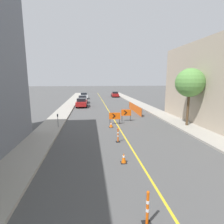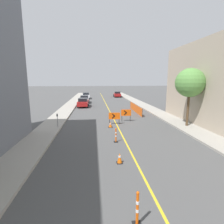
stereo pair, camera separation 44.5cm
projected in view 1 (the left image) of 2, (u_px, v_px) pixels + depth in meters
name	position (u px, v px, depth m)	size (l,w,h in m)	color
lane_stripe	(106.00, 107.00, 31.86)	(0.12, 67.55, 0.01)	gold
sidewalk_left	(67.00, 107.00, 31.01)	(2.37, 67.55, 0.17)	#9E998E
sidewalk_right	(143.00, 105.00, 32.69)	(2.37, 67.55, 0.17)	#9E998E
traffic_cone_second	(124.00, 158.00, 10.11)	(0.35, 0.35, 0.62)	black
traffic_cone_third	(111.00, 125.00, 17.79)	(0.44, 0.44, 0.57)	black
delineator_post_front	(147.00, 210.00, 5.73)	(0.30, 0.30, 1.23)	black
delineator_post_rear	(118.00, 136.00, 13.52)	(0.32, 0.32, 1.13)	black
arrow_barricade_primary	(115.00, 116.00, 18.94)	(1.23, 0.14, 1.29)	#EF560C
arrow_barricade_secondary	(126.00, 113.00, 20.34)	(1.17, 0.13, 1.39)	#EF560C
safety_mesh_fence	(135.00, 108.00, 26.44)	(0.14, 7.86, 1.12)	#EF560C
parked_car_curb_near	(82.00, 102.00, 31.36)	(1.94, 4.34, 1.59)	maroon
parked_car_curb_mid	(83.00, 99.00, 36.72)	(1.93, 4.31, 1.59)	#B7B7BC
parked_car_curb_far	(84.00, 96.00, 45.42)	(2.05, 4.40, 1.59)	silver
parked_car_opposite_side	(115.00, 94.00, 49.93)	(1.99, 4.38, 1.59)	maroon
parking_meter_near_curb	(58.00, 118.00, 17.17)	(0.12, 0.11, 1.32)	#4C4C51
street_tree_right_near	(190.00, 83.00, 17.26)	(2.83, 2.83, 5.75)	#4C3823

